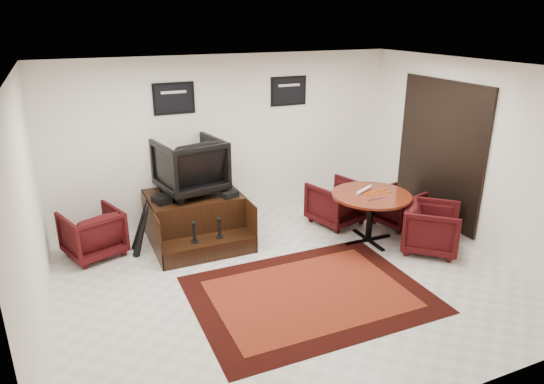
{
  "coord_description": "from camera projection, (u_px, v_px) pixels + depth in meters",
  "views": [
    {
      "loc": [
        -2.55,
        -5.15,
        3.38
      ],
      "look_at": [
        0.1,
        0.9,
        0.96
      ],
      "focal_mm": 32.0,
      "sensor_mm": 36.0,
      "label": 1
    }
  ],
  "objects": [
    {
      "name": "shine_podium",
      "position": [
        196.0,
        219.0,
        7.67
      ],
      "size": [
        1.44,
        1.48,
        0.74
      ],
      "color": "black",
      "rests_on": "ground"
    },
    {
      "name": "room_shell",
      "position": [
        319.0,
        148.0,
        6.2
      ],
      "size": [
        6.02,
        5.02,
        2.81
      ],
      "color": "white",
      "rests_on": "ground"
    },
    {
      "name": "paper_roll",
      "position": [
        364.0,
        190.0,
        7.54
      ],
      "size": [
        0.39,
        0.24,
        0.05
      ],
      "primitive_type": "cylinder",
      "rotation": [
        0.0,
        1.57,
        0.49
      ],
      "color": "silver",
      "rests_on": "meeting_table"
    },
    {
      "name": "area_rug",
      "position": [
        309.0,
        294.0,
        6.23
      ],
      "size": [
        2.94,
        2.21,
        0.01
      ],
      "color": "black",
      "rests_on": "ground"
    },
    {
      "name": "table_chair_back",
      "position": [
        336.0,
        201.0,
        8.26
      ],
      "size": [
        0.96,
        0.93,
        0.81
      ],
      "primitive_type": "imported",
      "rotation": [
        0.0,
        0.0,
        3.42
      ],
      "color": "black",
      "rests_on": "ground"
    },
    {
      "name": "polish_kit",
      "position": [
        230.0,
        194.0,
        7.47
      ],
      "size": [
        0.28,
        0.24,
        0.08
      ],
      "primitive_type": "cube",
      "rotation": [
        0.0,
        0.0,
        0.33
      ],
      "color": "black",
      "rests_on": "shine_podium"
    },
    {
      "name": "ground",
      "position": [
        292.0,
        281.0,
        6.56
      ],
      "size": [
        6.0,
        6.0,
        0.0
      ],
      "primitive_type": "plane",
      "color": "silver",
      "rests_on": "ground"
    },
    {
      "name": "shine_chair",
      "position": [
        190.0,
        163.0,
        7.49
      ],
      "size": [
        1.08,
        1.03,
        0.97
      ],
      "primitive_type": "imported",
      "rotation": [
        0.0,
        0.0,
        3.32
      ],
      "color": "black",
      "rests_on": "shine_podium"
    },
    {
      "name": "table_chair_window",
      "position": [
        398.0,
        205.0,
        8.2
      ],
      "size": [
        0.79,
        0.82,
        0.7
      ],
      "primitive_type": "imported",
      "rotation": [
        0.0,
        0.0,
        1.83
      ],
      "color": "black",
      "rests_on": "ground"
    },
    {
      "name": "umbrella_hooked",
      "position": [
        141.0,
        224.0,
        7.34
      ],
      "size": [
        0.3,
        0.11,
        0.8
      ],
      "primitive_type": null,
      "color": "black",
      "rests_on": "ground"
    },
    {
      "name": "table_chair_corner",
      "position": [
        432.0,
        226.0,
        7.27
      ],
      "size": [
        1.08,
        1.08,
        0.81
      ],
      "primitive_type": "imported",
      "rotation": [
        0.0,
        0.0,
        0.83
      ],
      "color": "black",
      "rests_on": "ground"
    },
    {
      "name": "armchair_side",
      "position": [
        92.0,
        231.0,
        7.13
      ],
      "size": [
        0.96,
        0.93,
        0.78
      ],
      "primitive_type": "imported",
      "rotation": [
        0.0,
        0.0,
        3.48
      ],
      "color": "black",
      "rests_on": "ground"
    },
    {
      "name": "meeting_table",
      "position": [
        371.0,
        200.0,
        7.48
      ],
      "size": [
        1.22,
        1.22,
        0.8
      ],
      "color": "#441109",
      "rests_on": "ground"
    },
    {
      "name": "shoes_pair",
      "position": [
        162.0,
        199.0,
        7.24
      ],
      "size": [
        0.29,
        0.33,
        0.11
      ],
      "color": "black",
      "rests_on": "shine_podium"
    },
    {
      "name": "umbrella_black",
      "position": [
        142.0,
        230.0,
        7.12
      ],
      "size": [
        0.3,
        0.11,
        0.82
      ],
      "primitive_type": null,
      "color": "black",
      "rests_on": "ground"
    },
    {
      "name": "table_clutter",
      "position": [
        377.0,
        194.0,
        7.44
      ],
      "size": [
        0.57,
        0.32,
        0.01
      ],
      "color": "orange",
      "rests_on": "meeting_table"
    }
  ]
}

